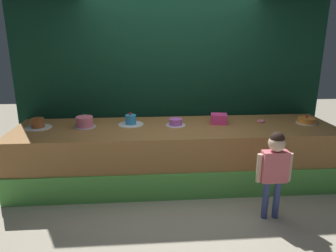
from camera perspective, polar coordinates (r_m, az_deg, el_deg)
name	(u,v)px	position (r m, az deg, el deg)	size (l,w,h in m)	color
ground_plane	(180,199)	(4.05, 2.21, -13.21)	(12.00, 12.00, 0.00)	#ADA38E
stage_platform	(176,154)	(4.38, 1.44, -5.14)	(4.35, 1.13, 0.79)	#9E6B38
curtain_backdrop	(172,66)	(4.75, 0.72, 10.82)	(4.62, 0.08, 3.08)	black
child_figure	(275,164)	(3.58, 18.86, -6.53)	(0.39, 0.18, 1.02)	#3F4C8C
pink_box	(219,119)	(4.44, 9.26, 1.31)	(0.22, 0.19, 0.14)	#F93E8F
donut	(261,121)	(4.66, 16.56, 0.86)	(0.10, 0.10, 0.03)	pink
cake_far_left	(38,124)	(4.52, -22.62, 0.34)	(0.35, 0.35, 0.13)	white
cake_left	(85,122)	(4.36, -14.97, 0.70)	(0.29, 0.29, 0.19)	silver
cake_center	(131,121)	(4.36, -6.81, 0.93)	(0.35, 0.35, 0.18)	white
cake_right	(176,123)	(4.29, 1.40, 0.64)	(0.27, 0.27, 0.10)	white
cake_far_right	(306,121)	(4.81, 23.89, 0.91)	(0.28, 0.28, 0.11)	white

